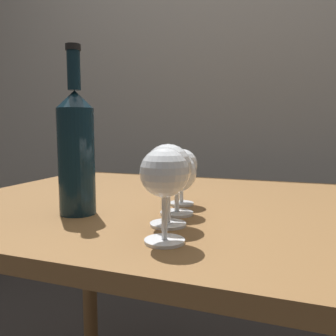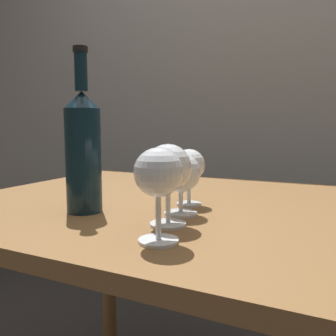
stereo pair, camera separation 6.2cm
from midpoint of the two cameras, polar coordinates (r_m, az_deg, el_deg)
name	(u,v)px [view 2 (the right image)]	position (r m, az deg, el deg)	size (l,w,h in m)	color
back_wall	(282,53)	(1.90, 19.13, 17.36)	(5.00, 0.08, 2.60)	gray
dining_table	(207,248)	(0.85, 8.52, -12.82)	(1.20, 0.83, 0.76)	brown
wine_glass_pinot	(158,176)	(0.53, 1.75, -1.29)	(0.08, 0.08, 0.15)	white
wine_glass_cabernet	(168,169)	(0.62, 2.86, -0.23)	(0.08, 0.08, 0.15)	white
wine_glass_rose	(181,174)	(0.70, 4.66, -1.02)	(0.08, 0.08, 0.13)	white
wine_glass_merlot	(189,167)	(0.79, 5.73, 0.23)	(0.07, 0.07, 0.13)	white
wine_bottle	(83,149)	(0.73, -11.44, 3.07)	(0.07, 0.07, 0.34)	#0F232D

